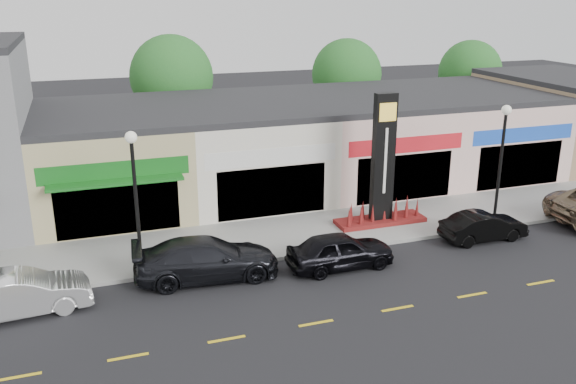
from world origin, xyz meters
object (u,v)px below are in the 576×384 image
at_px(lamp_east_near, 502,153).
at_px(car_white_van, 21,294).
at_px(car_black_conv, 484,226).
at_px(lamp_west_near, 135,189).
at_px(pylon_sign, 382,179).
at_px(car_dark_sedan, 207,259).
at_px(car_black_sedan, 340,251).

distance_m(lamp_east_near, car_white_van, 20.37).
bearing_deg(car_black_conv, lamp_west_near, 85.08).
bearing_deg(pylon_sign, car_dark_sedan, -162.36).
xyz_separation_m(car_dark_sedan, car_black_sedan, (5.12, -0.78, -0.07)).
bearing_deg(pylon_sign, car_black_conv, -40.92).
bearing_deg(lamp_east_near, lamp_west_near, 180.00).
bearing_deg(car_black_sedan, car_white_van, 88.08).
height_order(lamp_east_near, pylon_sign, pylon_sign).
bearing_deg(lamp_east_near, car_black_conv, -140.16).
distance_m(lamp_west_near, car_dark_sedan, 3.70).
bearing_deg(car_dark_sedan, car_black_sedan, -94.26).
distance_m(car_white_van, car_dark_sedan, 6.46).
bearing_deg(lamp_east_near, pylon_sign, 161.25).
height_order(car_dark_sedan, car_black_sedan, car_dark_sedan).
xyz_separation_m(lamp_west_near, pylon_sign, (11.00, 1.70, -1.20)).
xyz_separation_m(car_dark_sedan, car_black_conv, (12.14, -0.23, -0.16)).
distance_m(lamp_west_near, car_black_sedan, 8.14).
relative_size(lamp_east_near, car_black_sedan, 1.30).
height_order(lamp_west_near, car_black_conv, lamp_west_near).
bearing_deg(car_black_sedan, pylon_sign, -46.37).
distance_m(lamp_west_near, car_black_conv, 14.78).
relative_size(pylon_sign, car_black_sedan, 1.42).
distance_m(pylon_sign, car_dark_sedan, 9.24).
height_order(lamp_east_near, car_black_sedan, lamp_east_near).
height_order(car_white_van, car_dark_sedan, car_dark_sedan).
height_order(lamp_east_near, car_black_conv, lamp_east_near).
distance_m(car_dark_sedan, car_black_sedan, 5.18).
bearing_deg(car_black_sedan, lamp_west_near, 74.84).
relative_size(lamp_west_near, car_dark_sedan, 1.01).
xyz_separation_m(car_white_van, car_black_conv, (18.57, 0.41, -0.11)).
distance_m(lamp_west_near, lamp_east_near, 16.00).
height_order(pylon_sign, car_black_conv, pylon_sign).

